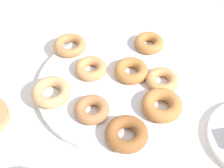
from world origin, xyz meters
name	(u,v)px	position (x,y,z in m)	size (l,w,h in m)	color
ground_plane	(115,88)	(0.00, 0.00, 0.00)	(2.40, 2.40, 0.00)	white
donut_plate	(115,85)	(0.00, 0.00, 0.01)	(0.38, 0.38, 0.02)	silver
donut_0	(162,105)	(-0.12, 0.06, 0.03)	(0.09, 0.09, 0.03)	#BC7A3D
donut_1	(92,109)	(0.03, 0.10, 0.03)	(0.08, 0.08, 0.02)	#B27547
donut_2	(51,92)	(0.14, 0.07, 0.03)	(0.09, 0.09, 0.03)	tan
donut_3	(149,43)	(-0.06, -0.15, 0.03)	(0.08, 0.08, 0.03)	#BC7A3D
donut_4	(126,134)	(-0.05, 0.15, 0.03)	(0.09, 0.09, 0.03)	#995B2D
donut_5	(131,71)	(-0.03, -0.04, 0.03)	(0.08, 0.08, 0.03)	#BC7A3D
donut_6	(70,45)	(0.14, -0.10, 0.03)	(0.09, 0.09, 0.02)	#C6844C
donut_7	(162,80)	(-0.11, -0.02, 0.03)	(0.08, 0.08, 0.02)	tan
donut_8	(91,68)	(0.07, -0.03, 0.03)	(0.08, 0.08, 0.02)	tan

